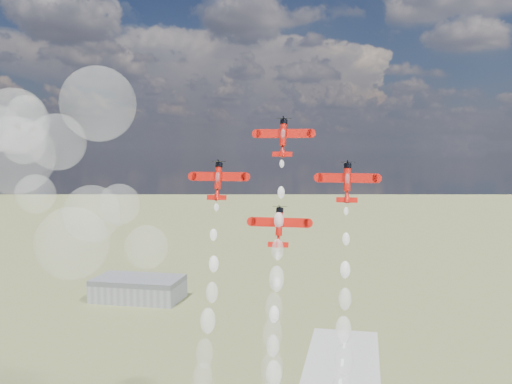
{
  "coord_description": "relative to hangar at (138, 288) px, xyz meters",
  "views": [
    {
      "loc": [
        7.71,
        -108.62,
        88.84
      ],
      "look_at": [
        -17.34,
        16.05,
        78.08
      ],
      "focal_mm": 38.0,
      "sensor_mm": 36.0,
      "label": 1
    }
  ],
  "objects": [
    {
      "name": "plane_slot",
      "position": [
        108.66,
        -166.92,
        64.08
      ],
      "size": [
        13.21,
        5.2,
        9.24
      ],
      "rotation": [
        1.3,
        0.0,
        0.0
      ],
      "color": "red",
      "rests_on": "ground"
    },
    {
      "name": "hangar",
      "position": [
        0.0,
        0.0,
        0.0
      ],
      "size": [
        50.0,
        28.0,
        13.0
      ],
      "color": "gray",
      "rests_on": "ground"
    },
    {
      "name": "drifted_smoke_cloud",
      "position": [
        45.31,
        -154.38,
        76.37
      ],
      "size": [
        51.52,
        33.91,
        57.59
      ],
      "color": "white",
      "rests_on": "ground"
    },
    {
      "name": "smoke_trail_left",
      "position": [
        93.51,
        -175.85,
        32.73
      ],
      "size": [
        5.6,
        15.3,
        46.88
      ],
      "color": "white",
      "rests_on": "plane_left"
    },
    {
      "name": "plane_lead",
      "position": [
        108.66,
        -161.13,
        84.59
      ],
      "size": [
        13.21,
        5.2,
        9.24
      ],
      "rotation": [
        1.3,
        0.0,
        0.0
      ],
      "color": "red",
      "rests_on": "ground"
    },
    {
      "name": "plane_right",
      "position": [
        123.88,
        -164.03,
        74.34
      ],
      "size": [
        13.21,
        5.2,
        9.24
      ],
      "rotation": [
        1.3,
        0.0,
        0.0
      ],
      "color": "red",
      "rests_on": "ground"
    },
    {
      "name": "plane_left",
      "position": [
        93.43,
        -164.03,
        74.34
      ],
      "size": [
        13.21,
        5.2,
        9.24
      ],
      "rotation": [
        1.3,
        0.0,
        0.0
      ],
      "color": "red",
      "rests_on": "ground"
    },
    {
      "name": "smoke_trail_lead",
      "position": [
        108.5,
        -172.95,
        42.57
      ],
      "size": [
        5.12,
        15.54,
        47.88
      ],
      "color": "white",
      "rests_on": "plane_lead"
    },
    {
      "name": "smoke_trail_right",
      "position": [
        123.83,
        -175.76,
        32.75
      ],
      "size": [
        5.1,
        15.01,
        46.96
      ],
      "color": "white",
      "rests_on": "plane_right"
    }
  ]
}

